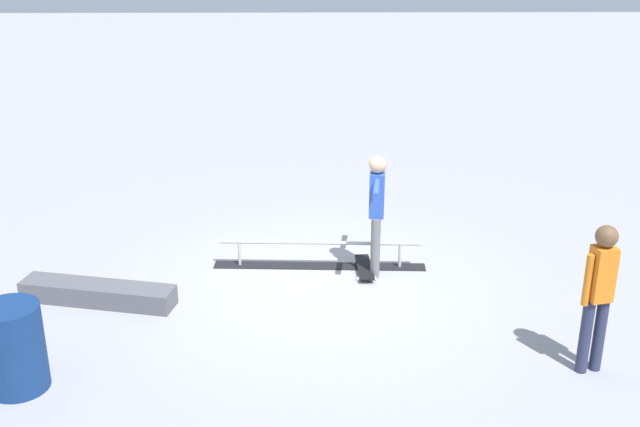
{
  "coord_description": "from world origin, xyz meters",
  "views": [
    {
      "loc": [
        0.22,
        9.35,
        4.68
      ],
      "look_at": [
        0.09,
        -0.06,
        1.0
      ],
      "focal_mm": 43.42,
      "sensor_mm": 36.0,
      "label": 1
    }
  ],
  "objects_px": {
    "skate_ledge": "(98,293)",
    "trash_bin": "(14,348)",
    "skater_main": "(377,207)",
    "bystander_orange_shirt": "(599,291)",
    "grind_rail": "(320,256)",
    "skateboard_main": "(364,267)"
  },
  "relations": [
    {
      "from": "skateboard_main",
      "to": "trash_bin",
      "type": "relative_size",
      "value": 0.85
    },
    {
      "from": "bystander_orange_shirt",
      "to": "trash_bin",
      "type": "height_order",
      "value": "bystander_orange_shirt"
    },
    {
      "from": "skate_ledge",
      "to": "skateboard_main",
      "type": "xyz_separation_m",
      "value": [
        -3.47,
        -0.85,
        -0.06
      ]
    },
    {
      "from": "trash_bin",
      "to": "skateboard_main",
      "type": "bearing_deg",
      "value": -144.33
    },
    {
      "from": "skater_main",
      "to": "trash_bin",
      "type": "xyz_separation_m",
      "value": [
        3.96,
        2.67,
        -0.52
      ]
    },
    {
      "from": "bystander_orange_shirt",
      "to": "trash_bin",
      "type": "distance_m",
      "value": 6.13
    },
    {
      "from": "skate_ledge",
      "to": "trash_bin",
      "type": "height_order",
      "value": "trash_bin"
    },
    {
      "from": "bystander_orange_shirt",
      "to": "grind_rail",
      "type": "bearing_deg",
      "value": 123.22
    },
    {
      "from": "trash_bin",
      "to": "skate_ledge",
      "type": "bearing_deg",
      "value": -100.52
    },
    {
      "from": "grind_rail",
      "to": "trash_bin",
      "type": "relative_size",
      "value": 3.13
    },
    {
      "from": "skater_main",
      "to": "trash_bin",
      "type": "relative_size",
      "value": 1.79
    },
    {
      "from": "skate_ledge",
      "to": "skater_main",
      "type": "distance_m",
      "value": 3.8
    },
    {
      "from": "skate_ledge",
      "to": "skater_main",
      "type": "bearing_deg",
      "value": -167.78
    },
    {
      "from": "skateboard_main",
      "to": "trash_bin",
      "type": "xyz_separation_m",
      "value": [
        3.83,
        2.75,
        0.4
      ]
    },
    {
      "from": "skater_main",
      "to": "trash_bin",
      "type": "height_order",
      "value": "skater_main"
    },
    {
      "from": "skateboard_main",
      "to": "trash_bin",
      "type": "bearing_deg",
      "value": 123.33
    },
    {
      "from": "skater_main",
      "to": "skateboard_main",
      "type": "relative_size",
      "value": 2.11
    },
    {
      "from": "skate_ledge",
      "to": "trash_bin",
      "type": "bearing_deg",
      "value": 79.48
    },
    {
      "from": "grind_rail",
      "to": "bystander_orange_shirt",
      "type": "xyz_separation_m",
      "value": [
        -2.9,
        2.69,
        0.8
      ]
    },
    {
      "from": "grind_rail",
      "to": "trash_bin",
      "type": "height_order",
      "value": "trash_bin"
    },
    {
      "from": "skateboard_main",
      "to": "skater_main",
      "type": "bearing_deg",
      "value": -119.46
    },
    {
      "from": "skater_main",
      "to": "skateboard_main",
      "type": "distance_m",
      "value": 0.93
    }
  ]
}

